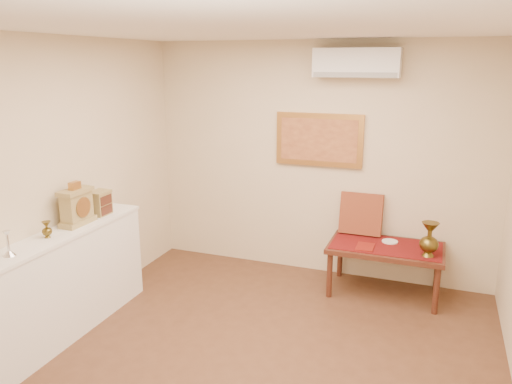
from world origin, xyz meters
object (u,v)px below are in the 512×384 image
at_px(mantel_clock, 77,206).
at_px(low_table, 386,252).
at_px(brass_urn_tall, 430,236).
at_px(wooden_chest, 100,203).
at_px(display_ledge, 63,284).

height_order(mantel_clock, low_table, mantel_clock).
xyz_separation_m(brass_urn_tall, wooden_chest, (-3.10, -1.11, 0.33)).
bearing_deg(brass_urn_tall, low_table, 159.44).
relative_size(brass_urn_tall, wooden_chest, 1.77).
bearing_deg(display_ledge, wooden_chest, 89.52).
xyz_separation_m(brass_urn_tall, display_ledge, (-3.10, -1.72, -0.28)).
height_order(brass_urn_tall, display_ledge, brass_urn_tall).
height_order(display_ledge, wooden_chest, wooden_chest).
bearing_deg(brass_urn_tall, mantel_clock, -155.29).
distance_m(wooden_chest, low_table, 3.02).
relative_size(brass_urn_tall, low_table, 0.36).
bearing_deg(mantel_clock, brass_urn_tall, 24.71).
relative_size(brass_urn_tall, display_ledge, 0.21).
relative_size(mantel_clock, wooden_chest, 1.68).
distance_m(brass_urn_tall, display_ledge, 3.56).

